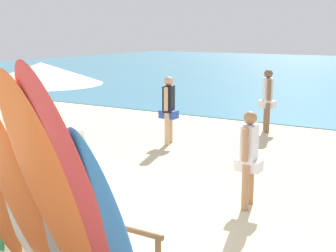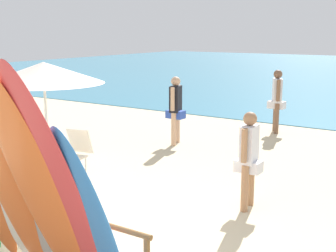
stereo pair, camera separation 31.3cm
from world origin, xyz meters
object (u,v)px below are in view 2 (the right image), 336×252
at_px(surfboard_red_7, 59,193).
at_px(beach_umbrella, 44,73).
at_px(surfboard_rack, 58,220).
at_px(surfboard_blue_8, 92,222).
at_px(surfboard_white_3, 3,190).
at_px(beachgoer_midbeach, 176,106).
at_px(surfboard_orange_4, 5,183).
at_px(surfboard_grey_5, 34,201).
at_px(beach_chair_blue, 76,149).
at_px(beachgoer_strolling, 277,97).
at_px(beachgoer_by_water, 249,154).
at_px(surfboard_orange_6, 39,193).

distance_m(surfboard_red_7, beach_umbrella, 3.94).
distance_m(surfboard_rack, surfboard_blue_8, 1.37).
height_order(surfboard_white_3, beachgoer_midbeach, surfboard_white_3).
bearing_deg(beachgoer_midbeach, surfboard_orange_4, 0.72).
relative_size(surfboard_orange_4, surfboard_grey_5, 1.22).
bearing_deg(surfboard_grey_5, beachgoer_midbeach, 110.15).
bearing_deg(surfboard_blue_8, beachgoer_midbeach, 120.74).
bearing_deg(beach_chair_blue, surfboard_blue_8, -53.89).
xyz_separation_m(surfboard_grey_5, surfboard_red_7, (0.61, -0.21, 0.27)).
bearing_deg(surfboard_white_3, beach_umbrella, 128.34).
xyz_separation_m(surfboard_grey_5, beachgoer_midbeach, (-2.27, 6.38, -0.05)).
relative_size(surfboard_white_3, surfboard_grey_5, 1.01).
xyz_separation_m(surfboard_white_3, beachgoer_strolling, (-0.14, 9.01, -0.03)).
bearing_deg(surfboard_rack, beachgoer_by_water, 66.93).
distance_m(surfboard_white_3, beachgoer_midbeach, 6.59).
bearing_deg(surfboard_red_7, beachgoer_strolling, 97.37).
bearing_deg(surfboard_white_3, surfboard_rack, 63.69).
bearing_deg(beach_chair_blue, beach_umbrella, -77.83).
xyz_separation_m(surfboard_red_7, surfboard_blue_8, (0.25, 0.15, -0.28)).
distance_m(surfboard_blue_8, beach_chair_blue, 5.09).
bearing_deg(surfboard_orange_6, surfboard_grey_5, 143.52).
bearing_deg(surfboard_orange_6, beachgoer_midbeach, 107.86).
xyz_separation_m(beachgoer_by_water, beachgoer_midbeach, (-3.22, 2.96, 0.07)).
xyz_separation_m(beachgoer_by_water, beachgoer_strolling, (-1.63, 5.62, 0.10)).
bearing_deg(beach_umbrella, beachgoer_midbeach, 89.33).
bearing_deg(beachgoer_strolling, surfboard_orange_6, -19.69).
xyz_separation_m(surfboard_orange_6, beachgoer_by_water, (0.58, 3.65, -0.35)).
xyz_separation_m(surfboard_blue_8, beachgoer_strolling, (-1.54, 9.09, -0.01)).
distance_m(beachgoer_strolling, beach_chair_blue, 6.00).
xyz_separation_m(beachgoer_strolling, beach_umbrella, (-1.64, -6.73, 1.07)).
distance_m(surfboard_red_7, beachgoer_strolling, 9.34).
relative_size(surfboard_orange_6, surfboard_blue_8, 1.26).
distance_m(surfboard_rack, surfboard_white_3, 0.78).
height_order(surfboard_rack, surfboard_grey_5, surfboard_grey_5).
height_order(beachgoer_midbeach, beach_umbrella, beach_umbrella).
distance_m(surfboard_orange_6, beachgoer_by_water, 3.72).
bearing_deg(surfboard_blue_8, beachgoer_strolling, 104.41).
distance_m(surfboard_orange_4, surfboard_red_7, 0.87).
height_order(beachgoer_strolling, beach_umbrella, beach_umbrella).
height_order(surfboard_rack, beachgoer_by_water, beachgoer_by_water).
xyz_separation_m(surfboard_white_3, surfboard_orange_4, (0.29, -0.17, 0.19)).
distance_m(surfboard_orange_6, beachgoer_midbeach, 7.13).
xyz_separation_m(surfboard_blue_8, beach_umbrella, (-3.18, 2.36, 1.06)).
distance_m(surfboard_rack, beachgoer_midbeach, 6.17).
bearing_deg(surfboard_orange_4, surfboard_white_3, 143.78).
distance_m(surfboard_orange_6, surfboard_red_7, 0.24).
relative_size(surfboard_rack, surfboard_orange_4, 1.07).
bearing_deg(beachgoer_strolling, surfboard_white_3, -25.25).
height_order(surfboard_grey_5, beachgoer_midbeach, surfboard_grey_5).
distance_m(surfboard_rack, beach_umbrella, 3.09).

